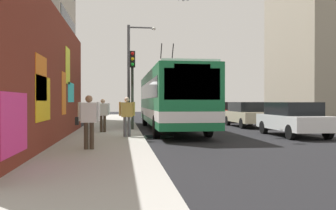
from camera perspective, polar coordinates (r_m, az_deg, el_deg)
The scene contains 16 objects.
ground_plane at distance 17.17m, azimuth -4.39°, elevation -4.83°, with size 80.00×80.00×0.00m, color black.
sidewalk_slab at distance 17.15m, azimuth -9.75°, elevation -4.58°, with size 48.00×3.20×0.15m, color #9E9B93.
graffiti_wall at distance 13.59m, azimuth -17.82°, elevation 4.14°, with size 14.56×0.32×4.94m.
building_far_left at distance 29.67m, azimuth -24.14°, elevation 13.37°, with size 8.31×8.66×16.44m.
building_far_right at distance 35.06m, azimuth 23.83°, elevation 10.32°, with size 9.41×7.37×15.19m.
city_bus at distance 19.90m, azimuth 0.38°, elevation 1.19°, with size 12.54×2.63×5.07m.
parked_car_white at distance 17.53m, azimuth 19.39°, elevation -2.01°, with size 4.33×1.91×1.58m.
parked_car_champagne at distance 23.24m, azimuth 12.47°, elevation -1.38°, with size 4.46×1.81×1.58m.
parked_car_red at distance 29.20m, azimuth 8.28°, elevation -0.98°, with size 4.52×1.85×1.58m.
parked_car_black at distance 35.00m, azimuth 5.63°, elevation -0.73°, with size 4.33×1.91×1.58m.
pedestrian_at_curb at distance 14.91m, azimuth -6.58°, elevation -1.34°, with size 0.22×0.67×1.65m.
pedestrian_near_wall at distance 11.13m, azimuth -12.60°, elevation -2.00°, with size 0.22×0.74×1.65m.
pedestrian_midblock at distance 17.27m, azimuth -10.42°, elevation -1.25°, with size 0.22×0.72×1.58m.
traffic_light at distance 18.67m, azimuth -5.73°, elevation 4.56°, with size 0.49×0.28×4.10m.
street_lamp at distance 23.51m, azimuth -5.79°, elevation 6.10°, with size 0.44×1.88×6.47m.
curbside_puddle at distance 16.26m, azimuth -2.09°, elevation -5.12°, with size 1.74×1.74×0.00m, color black.
Camera 1 is at (-17.07, 0.91, 1.60)m, focal length 38.06 mm.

